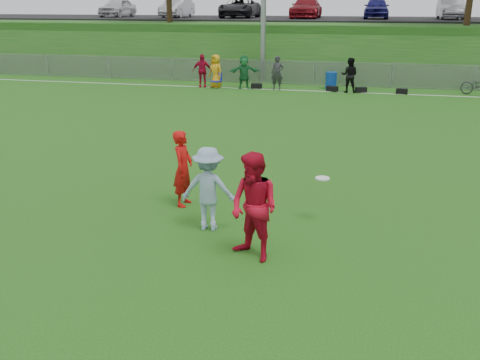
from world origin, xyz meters
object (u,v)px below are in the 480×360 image
(bicycle, at_px, (480,85))
(player_red_left, at_px, (183,168))
(player_red_center, at_px, (254,207))
(frisbee, at_px, (322,178))
(recycling_bin, at_px, (331,80))
(player_blue, at_px, (209,189))

(bicycle, bearing_deg, player_red_left, 176.81)
(player_red_center, distance_m, frisbee, 2.18)
(bicycle, bearing_deg, recycling_bin, 111.50)
(player_blue, bearing_deg, recycling_bin, -97.57)
(player_blue, relative_size, bicycle, 0.92)
(player_blue, xyz_separation_m, bicycle, (8.09, 18.23, -0.36))
(frisbee, distance_m, bicycle, 18.34)
(player_red_left, height_order, frisbee, player_red_left)
(player_red_center, bearing_deg, player_red_left, 163.29)
(player_red_center, distance_m, bicycle, 20.50)
(frisbee, bearing_deg, player_red_left, 175.37)
(player_red_left, xyz_separation_m, player_blue, (0.92, -1.14, -0.00))
(frisbee, height_order, bicycle, bicycle)
(player_red_center, relative_size, frisbee, 6.53)
(frisbee, bearing_deg, recycling_bin, 93.63)
(player_red_left, bearing_deg, player_red_center, -135.21)
(player_red_center, bearing_deg, player_blue, 167.38)
(player_red_left, relative_size, player_blue, 1.01)
(player_red_center, relative_size, player_blue, 1.14)
(player_red_left, relative_size, player_red_center, 0.88)
(player_blue, bearing_deg, bicycle, -118.46)
(player_red_left, height_order, player_blue, player_red_left)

